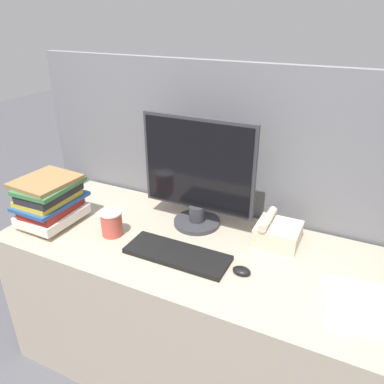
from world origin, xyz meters
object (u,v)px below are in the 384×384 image
Objects in this scene: keyboard at (177,254)px; coffee_cup at (112,223)px; book_stack at (50,202)px; desk_telephone at (277,233)px; mouse at (242,271)px; monitor at (197,177)px.

keyboard is 0.34m from coffee_cup.
book_stack is 1.67× the size of desk_telephone.
mouse is 0.61× the size of coffee_cup.
monitor is at bearing -178.65° from desk_telephone.
coffee_cup is (-0.60, 0.01, 0.04)m from mouse.
book_stack is at bearing -163.19° from desk_telephone.
monitor reaches higher than keyboard.
book_stack is at bearing -178.29° from mouse.
mouse is (0.27, 0.01, 0.00)m from keyboard.
book_stack is at bearing -172.58° from coffee_cup.
keyboard is 0.44m from desk_telephone.
coffee_cup is 0.63× the size of desk_telephone.
desk_telephone is (0.37, 0.01, -0.19)m from monitor.
coffee_cup reaches higher than keyboard.
mouse is at bearing -103.42° from desk_telephone.
desk_telephone is (0.06, 0.27, 0.03)m from mouse.
keyboard is at bearing -3.83° from coffee_cup.
keyboard is 6.13× the size of mouse.
keyboard is (0.04, -0.27, -0.23)m from monitor.
coffee_cup is at bearing -140.48° from monitor.
book_stack is at bearing -154.70° from monitor.
book_stack is (-0.31, -0.04, 0.05)m from coffee_cup.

